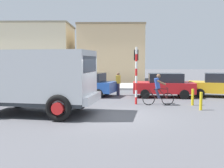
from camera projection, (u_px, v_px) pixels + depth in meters
ground_plane at (114, 116)px, 11.55m from camera, size 120.00×120.00×0.00m
sidewalk_far at (115, 86)px, 24.07m from camera, size 80.00×5.00×0.16m
truck_foreground at (35, 78)px, 11.87m from camera, size 5.74×3.45×2.90m
cyclist at (158, 90)px, 14.28m from camera, size 1.73×0.50×1.72m
traffic_light_pole at (136, 67)px, 14.57m from camera, size 0.24×0.43×3.20m
car_red_near at (164, 85)px, 17.43m from camera, size 4.11×2.09×1.60m
car_white_mid at (87, 84)px, 18.06m from camera, size 4.32×2.80×1.60m
car_far_side at (220, 85)px, 17.55m from camera, size 4.32×2.80×1.60m
pedestrian_near_kerb at (118, 83)px, 18.22m from camera, size 0.34×0.22×1.62m
bollard_near at (201, 101)px, 12.90m from camera, size 0.14×0.14×0.90m
bollard_far at (193, 97)px, 14.29m from camera, size 0.14×0.14×0.90m
building_corner_left at (34, 53)px, 31.46m from camera, size 9.09×6.48×6.70m
building_mid_block at (111, 54)px, 31.53m from camera, size 7.44×7.85×6.45m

